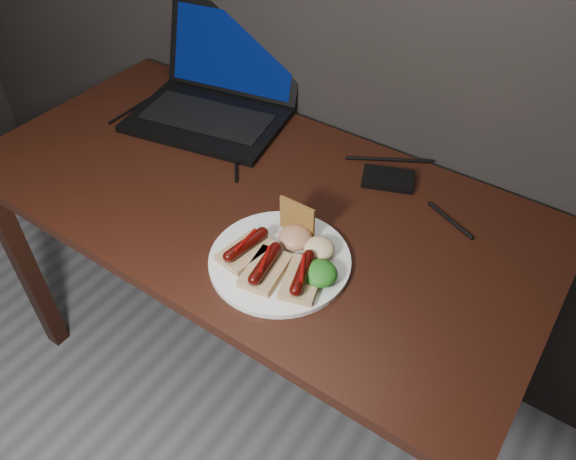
# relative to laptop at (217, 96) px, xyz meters

# --- Properties ---
(desk) EXTENTS (1.40, 0.70, 0.75)m
(desk) POSITION_rel_laptop_xyz_m (0.30, -0.23, -0.14)
(desk) COLOR black
(desk) RESTS_ON ground
(laptop) EXTENTS (0.48, 0.44, 0.25)m
(laptop) POSITION_rel_laptop_xyz_m (0.00, 0.00, 0.00)
(laptop) COLOR black
(laptop) RESTS_ON desk
(hard_drive) EXTENTS (0.14, 0.12, 0.02)m
(hard_drive) POSITION_rel_laptop_xyz_m (0.54, -0.01, -0.04)
(hard_drive) COLOR black
(hard_drive) RESTS_ON desk
(desk_cables) EXTENTS (1.00, 0.35, 0.01)m
(desk_cables) POSITION_rel_laptop_xyz_m (0.28, -0.06, -0.05)
(desk_cables) COLOR black
(desk_cables) RESTS_ON desk
(plate) EXTENTS (0.35, 0.35, 0.01)m
(plate) POSITION_rel_laptop_xyz_m (0.48, -0.38, -0.04)
(plate) COLOR white
(plate) RESTS_ON desk
(bread_sausage_left) EXTENTS (0.09, 0.12, 0.04)m
(bread_sausage_left) POSITION_rel_laptop_xyz_m (0.42, -0.41, -0.02)
(bread_sausage_left) COLOR tan
(bread_sausage_left) RESTS_ON plate
(bread_sausage_center) EXTENTS (0.09, 0.12, 0.04)m
(bread_sausage_center) POSITION_rel_laptop_xyz_m (0.48, -0.43, -0.02)
(bread_sausage_center) COLOR tan
(bread_sausage_center) RESTS_ON plate
(bread_sausage_right) EXTENTS (0.10, 0.13, 0.04)m
(bread_sausage_right) POSITION_rel_laptop_xyz_m (0.56, -0.41, -0.02)
(bread_sausage_right) COLOR tan
(bread_sausage_right) RESTS_ON plate
(crispbread) EXTENTS (0.09, 0.01, 0.08)m
(crispbread) POSITION_rel_laptop_xyz_m (0.47, -0.30, 0.00)
(crispbread) COLOR #AB792F
(crispbread) RESTS_ON plate
(salad_greens) EXTENTS (0.07, 0.07, 0.04)m
(salad_greens) POSITION_rel_laptop_xyz_m (0.58, -0.38, -0.02)
(salad_greens) COLOR #1C5E12
(salad_greens) RESTS_ON plate
(salsa_mound) EXTENTS (0.07, 0.07, 0.04)m
(salsa_mound) POSITION_rel_laptop_xyz_m (0.49, -0.33, -0.02)
(salsa_mound) COLOR #9F240F
(salsa_mound) RESTS_ON plate
(coleslaw_mound) EXTENTS (0.06, 0.06, 0.04)m
(coleslaw_mound) POSITION_rel_laptop_xyz_m (0.54, -0.32, -0.02)
(coleslaw_mound) COLOR beige
(coleslaw_mound) RESTS_ON plate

